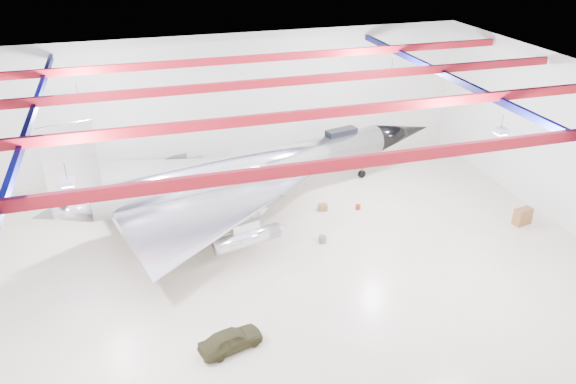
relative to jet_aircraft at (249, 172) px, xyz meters
name	(u,v)px	position (x,y,z in m)	size (l,w,h in m)	color
floor	(273,263)	(-0.32, -7.49, -2.78)	(40.00, 40.00, 0.00)	beige
wall_back	(223,104)	(-0.32, 7.51, 2.72)	(40.00, 40.00, 0.00)	silver
wall_right	(565,145)	(19.68, -7.49, 2.72)	(30.00, 30.00, 0.00)	silver
ceiling	(271,88)	(-0.32, -7.49, 8.22)	(40.00, 40.00, 0.00)	#0A0F38
ceiling_structure	(271,100)	(-0.32, -7.49, 7.54)	(39.50, 29.50, 1.08)	maroon
jet_aircraft	(249,172)	(0.00, 0.00, 0.00)	(30.72, 21.43, 8.49)	silver
jeep	(231,339)	(-4.27, -14.07, -2.24)	(1.29, 3.21, 1.09)	#38351C
desk	(523,216)	(17.32, -7.71, -2.20)	(1.26, 0.63, 1.16)	brown
crate_ply	(197,248)	(-4.56, -4.70, -2.59)	(0.55, 0.44, 0.39)	olive
toolbox_red	(252,200)	(0.30, 0.67, -2.62)	(0.46, 0.37, 0.33)	maroon
engine_drum	(322,239)	(3.36, -6.07, -2.56)	(0.50, 0.50, 0.45)	#59595B
parts_bin	(323,207)	(4.89, -1.92, -2.56)	(0.64, 0.51, 0.44)	olive
crate_small	(153,222)	(-6.99, -0.48, -2.67)	(0.34, 0.27, 0.23)	#59595B
tool_chest	(358,207)	(7.38, -2.51, -2.62)	(0.36, 0.36, 0.33)	maroon
oil_barrel	(235,226)	(-1.67, -2.68, -2.59)	(0.56, 0.45, 0.39)	olive
spares_box	(280,194)	(2.53, 1.13, -2.61)	(0.38, 0.38, 0.34)	#59595B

